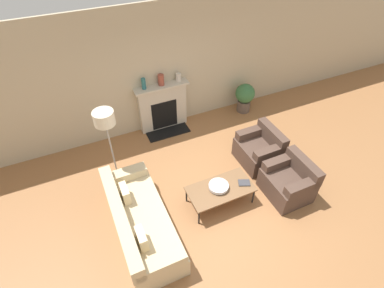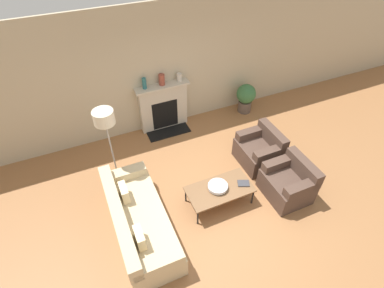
{
  "view_description": "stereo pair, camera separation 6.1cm",
  "coord_description": "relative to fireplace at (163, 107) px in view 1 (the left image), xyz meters",
  "views": [
    {
      "loc": [
        -2.02,
        -2.92,
        4.65
      ],
      "look_at": [
        -0.09,
        1.31,
        0.45
      ],
      "focal_mm": 28.0,
      "sensor_mm": 36.0,
      "label": 1
    },
    {
      "loc": [
        -1.96,
        -2.94,
        4.65
      ],
      "look_at": [
        -0.09,
        1.31,
        0.45
      ],
      "focal_mm": 28.0,
      "sensor_mm": 36.0,
      "label": 2
    }
  ],
  "objects": [
    {
      "name": "armchair_far",
      "position": [
        1.43,
        -1.96,
        -0.25
      ],
      "size": [
        0.76,
        0.85,
        0.79
      ],
      "rotation": [
        0.0,
        0.0,
        -1.57
      ],
      "color": "#4C382D",
      "rests_on": "ground_plane"
    },
    {
      "name": "mantel_vase_left",
      "position": [
        -0.39,
        0.01,
        0.72
      ],
      "size": [
        0.09,
        0.09,
        0.25
      ],
      "color": "#28666B",
      "rests_on": "fireplace"
    },
    {
      "name": "wall_back",
      "position": [
        0.23,
        0.14,
        0.88
      ],
      "size": [
        18.0,
        0.06,
        2.9
      ],
      "color": "#BCAD8E",
      "rests_on": "ground_plane"
    },
    {
      "name": "fireplace",
      "position": [
        0.0,
        0.0,
        0.0
      ],
      "size": [
        1.25,
        0.59,
        1.16
      ],
      "color": "beige",
      "rests_on": "ground_plane"
    },
    {
      "name": "mantel_vase_center_left",
      "position": [
        0.01,
        0.01,
        0.72
      ],
      "size": [
        0.13,
        0.13,
        0.25
      ],
      "color": "brown",
      "rests_on": "fireplace"
    },
    {
      "name": "book",
      "position": [
        0.6,
        -2.67,
        -0.17
      ],
      "size": [
        0.26,
        0.22,
        0.02
      ],
      "rotation": [
        0.0,
        0.0,
        -0.41
      ],
      "color": "#38383D",
      "rests_on": "coffee_table"
    },
    {
      "name": "mantel_vase_center_right",
      "position": [
        0.43,
        0.01,
        0.69
      ],
      "size": [
        0.12,
        0.12,
        0.18
      ],
      "color": "beige",
      "rests_on": "fireplace"
    },
    {
      "name": "potted_plant",
      "position": [
        2.13,
        -0.24,
        -0.13
      ],
      "size": [
        0.49,
        0.49,
        0.77
      ],
      "color": "brown",
      "rests_on": "ground_plane"
    },
    {
      "name": "couch",
      "position": [
        -1.41,
        -2.59,
        -0.28
      ],
      "size": [
        0.86,
        2.1,
        0.75
      ],
      "rotation": [
        0.0,
        0.0,
        1.57
      ],
      "color": "#CCB78E",
      "rests_on": "ground_plane"
    },
    {
      "name": "floor_lamp",
      "position": [
        -1.47,
        -1.3,
        0.83
      ],
      "size": [
        0.38,
        0.38,
        1.73
      ],
      "color": "gray",
      "rests_on": "ground_plane"
    },
    {
      "name": "armchair_near",
      "position": [
        1.43,
        -2.94,
        -0.25
      ],
      "size": [
        0.76,
        0.85,
        0.79
      ],
      "rotation": [
        0.0,
        0.0,
        -1.57
      ],
      "color": "#4C382D",
      "rests_on": "ground_plane"
    },
    {
      "name": "ground_plane",
      "position": [
        0.23,
        -2.65,
        -0.57
      ],
      "size": [
        18.0,
        18.0,
        0.0
      ],
      "primitive_type": "plane",
      "color": "#99663D"
    },
    {
      "name": "coffee_table",
      "position": [
        0.14,
        -2.6,
        -0.21
      ],
      "size": [
        1.21,
        0.62,
        0.39
      ],
      "color": "brown",
      "rests_on": "ground_plane"
    },
    {
      "name": "bowl",
      "position": [
        0.11,
        -2.57,
        -0.13
      ],
      "size": [
        0.36,
        0.36,
        0.08
      ],
      "color": "silver",
      "rests_on": "coffee_table"
    }
  ]
}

